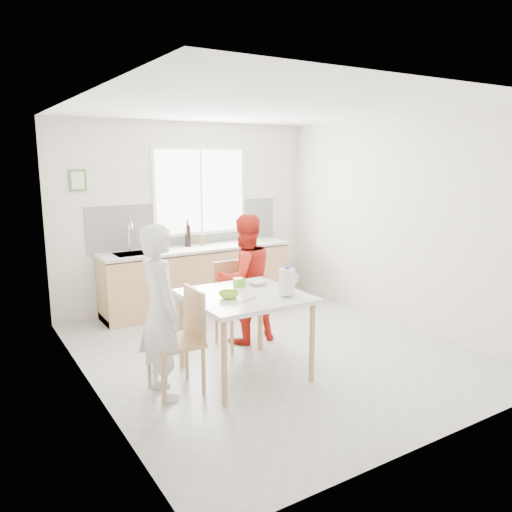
{
  "coord_description": "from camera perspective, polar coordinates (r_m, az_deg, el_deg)",
  "views": [
    {
      "loc": [
        -3.02,
        -4.54,
        2.18
      ],
      "look_at": [
        -0.09,
        0.2,
        1.09
      ],
      "focal_mm": 35.0,
      "sensor_mm": 36.0,
      "label": 1
    }
  ],
  "objects": [
    {
      "name": "picture_frame",
      "position": [
        6.93,
        -19.72,
        8.14
      ],
      "size": [
        0.22,
        0.03,
        0.28
      ],
      "color": "#427D38",
      "rests_on": "room_shell"
    },
    {
      "name": "window",
      "position": [
        7.51,
        -6.37,
        7.37
      ],
      "size": [
        1.5,
        0.06,
        1.3
      ],
      "color": "white",
      "rests_on": "room_shell"
    },
    {
      "name": "chair_left",
      "position": [
        4.8,
        -8.42,
        -9.0
      ],
      "size": [
        0.46,
        0.46,
        0.99
      ],
      "rotation": [
        0.0,
        0.0,
        -1.58
      ],
      "color": "tan",
      "rests_on": "ground"
    },
    {
      "name": "person_white",
      "position": [
        4.64,
        -10.84,
        -6.29
      ],
      "size": [
        0.39,
        0.59,
        1.62
      ],
      "primitive_type": "imported",
      "rotation": [
        0.0,
        0.0,
        1.56
      ],
      "color": "silver",
      "rests_on": "ground"
    },
    {
      "name": "wine_bottle_a",
      "position": [
        7.27,
        -7.74,
        2.3
      ],
      "size": [
        0.07,
        0.07,
        0.32
      ],
      "primitive_type": "cylinder",
      "color": "black",
      "rests_on": "kitchen_counter"
    },
    {
      "name": "kitchen_counter",
      "position": [
        7.37,
        -6.65,
        -2.81
      ],
      "size": [
        2.84,
        0.64,
        1.37
      ],
      "color": "tan",
      "rests_on": "ground"
    },
    {
      "name": "ground",
      "position": [
        5.87,
        1.78,
        -10.7
      ],
      "size": [
        4.5,
        4.5,
        0.0
      ],
      "primitive_type": "plane",
      "color": "#B7B7B2",
      "rests_on": "ground"
    },
    {
      "name": "person_red",
      "position": [
        5.94,
        -1.29,
        -2.63
      ],
      "size": [
        0.76,
        0.59,
        1.54
      ],
      "primitive_type": "imported",
      "rotation": [
        0.0,
        0.0,
        3.13
      ],
      "color": "red",
      "rests_on": "ground"
    },
    {
      "name": "milk_jug",
      "position": [
        4.89,
        3.59,
        -2.89
      ],
      "size": [
        0.22,
        0.16,
        0.28
      ],
      "rotation": [
        0.0,
        0.0,
        -0.01
      ],
      "color": "white",
      "rests_on": "dining_table"
    },
    {
      "name": "wine_bottle_b",
      "position": [
        7.33,
        -7.87,
        2.29
      ],
      "size": [
        0.07,
        0.07,
        0.3
      ],
      "primitive_type": "cylinder",
      "color": "black",
      "rests_on": "kitchen_counter"
    },
    {
      "name": "jar_amber",
      "position": [
        7.38,
        -6.13,
        1.84
      ],
      "size": [
        0.06,
        0.06,
        0.16
      ],
      "primitive_type": "cylinder",
      "color": "brown",
      "rests_on": "kitchen_counter"
    },
    {
      "name": "spoon",
      "position": [
        4.76,
        -0.86,
        -4.98
      ],
      "size": [
        0.15,
        0.06,
        0.01
      ],
      "primitive_type": "cylinder",
      "rotation": [
        0.0,
        1.57,
        0.34
      ],
      "color": "#A5A5AA",
      "rests_on": "dining_table"
    },
    {
      "name": "bowl_green",
      "position": [
        4.84,
        -3.11,
        -4.45
      ],
      "size": [
        0.2,
        0.2,
        0.06
      ],
      "primitive_type": "imported",
      "rotation": [
        0.0,
        0.0,
        -0.01
      ],
      "color": "#8CCB2E",
      "rests_on": "dining_table"
    },
    {
      "name": "room_shell",
      "position": [
        5.48,
        1.88,
        5.48
      ],
      "size": [
        4.5,
        4.5,
        4.5
      ],
      "color": "silver",
      "rests_on": "ground"
    },
    {
      "name": "cutting_board",
      "position": [
        7.72,
        -0.04,
        1.75
      ],
      "size": [
        0.38,
        0.29,
        0.01
      ],
      "primitive_type": "cube",
      "rotation": [
        0.0,
        0.0,
        -0.13
      ],
      "color": "#91B529",
      "rests_on": "kitchen_counter"
    },
    {
      "name": "chair_far",
      "position": [
        5.93,
        -2.39,
        -4.94
      ],
      "size": [
        0.46,
        0.46,
        0.99
      ],
      "rotation": [
        0.0,
        0.0,
        -0.01
      ],
      "color": "tan",
      "rests_on": "ground"
    },
    {
      "name": "dining_table",
      "position": [
        5.01,
        -1.34,
        -5.33
      ],
      "size": [
        1.12,
        1.12,
        0.85
      ],
      "rotation": [
        0.0,
        0.0,
        -0.01
      ],
      "color": "white",
      "rests_on": "ground"
    },
    {
      "name": "bowl_white",
      "position": [
        5.34,
        0.1,
        -3.03
      ],
      "size": [
        0.21,
        0.21,
        0.05
      ],
      "primitive_type": "imported",
      "rotation": [
        0.0,
        0.0,
        -0.01
      ],
      "color": "white",
      "rests_on": "dining_table"
    },
    {
      "name": "backsplash",
      "position": [
        7.48,
        -7.71,
        3.67
      ],
      "size": [
        3.0,
        0.02,
        0.65
      ],
      "primitive_type": "cube",
      "color": "white",
      "rests_on": "room_shell"
    },
    {
      "name": "green_box",
      "position": [
        5.26,
        -1.93,
        -3.03
      ],
      "size": [
        0.1,
        0.1,
        0.09
      ],
      "primitive_type": "cube",
      "rotation": [
        0.0,
        0.0,
        -0.01
      ],
      "color": "#76CB2E",
      "rests_on": "dining_table"
    },
    {
      "name": "soap_bottle",
      "position": [
        7.21,
        -10.88,
        1.62
      ],
      "size": [
        0.11,
        0.11,
        0.19
      ],
      "primitive_type": "imported",
      "rotation": [
        0.0,
        0.0,
        -0.35
      ],
      "color": "#999999",
      "rests_on": "kitchen_counter"
    }
  ]
}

